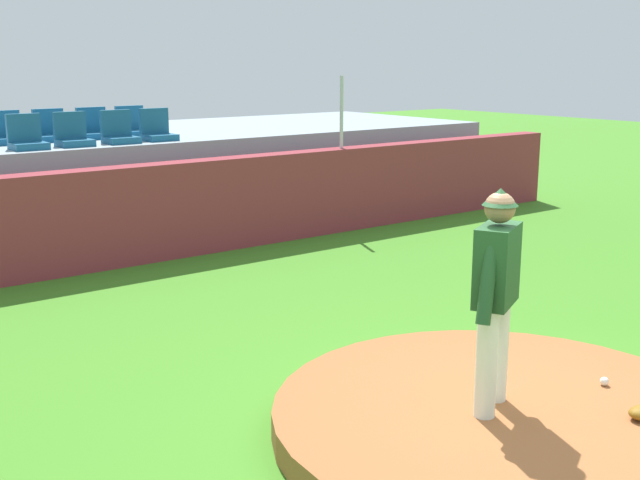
% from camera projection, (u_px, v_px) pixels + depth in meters
% --- Properties ---
extents(ground_plane, '(60.00, 60.00, 0.00)m').
position_uv_depth(ground_plane, '(504.00, 434.00, 6.25)').
color(ground_plane, '#3E8021').
extents(pitchers_mound, '(3.63, 3.63, 0.23)m').
position_uv_depth(pitchers_mound, '(505.00, 421.00, 6.23)').
color(pitchers_mound, '#995B31').
rests_on(pitchers_mound, ground_plane).
extents(pitcher, '(0.72, 0.44, 1.72)m').
position_uv_depth(pitcher, '(496.00, 284.00, 5.98)').
color(pitcher, white).
rests_on(pitcher, pitchers_mound).
extents(baseball, '(0.07, 0.07, 0.07)m').
position_uv_depth(baseball, '(604.00, 381.00, 6.61)').
color(baseball, white).
rests_on(baseball, pitchers_mound).
extents(brick_barrier, '(17.68, 0.40, 1.40)m').
position_uv_depth(brick_barrier, '(132.00, 215.00, 11.38)').
color(brick_barrier, maroon).
rests_on(brick_barrier, ground_plane).
extents(fence_post_right, '(0.06, 0.06, 1.20)m').
position_uv_depth(fence_post_right, '(341.00, 112.00, 13.34)').
color(fence_post_right, silver).
rests_on(fence_post_right, brick_barrier).
extents(bleacher_platform, '(15.94, 4.35, 1.60)m').
position_uv_depth(bleacher_platform, '(61.00, 184.00, 13.58)').
color(bleacher_platform, '#86969E').
rests_on(bleacher_platform, ground_plane).
extents(stadium_chair_0, '(0.48, 0.44, 0.50)m').
position_uv_depth(stadium_chair_0, '(27.00, 138.00, 11.46)').
color(stadium_chair_0, '#18567F').
rests_on(stadium_chair_0, bleacher_platform).
extents(stadium_chair_1, '(0.48, 0.44, 0.50)m').
position_uv_depth(stadium_chair_1, '(73.00, 135.00, 11.89)').
color(stadium_chair_1, '#18567F').
rests_on(stadium_chair_1, bleacher_platform).
extents(stadium_chair_2, '(0.48, 0.44, 0.50)m').
position_uv_depth(stadium_chair_2, '(119.00, 133.00, 12.30)').
color(stadium_chair_2, '#18567F').
rests_on(stadium_chair_2, bleacher_platform).
extents(stadium_chair_3, '(0.48, 0.44, 0.50)m').
position_uv_depth(stadium_chair_3, '(157.00, 130.00, 12.72)').
color(stadium_chair_3, '#18567F').
rests_on(stadium_chair_3, bleacher_platform).
extents(stadium_chair_4, '(0.48, 0.44, 0.50)m').
position_uv_depth(stadium_chair_4, '(6.00, 134.00, 12.16)').
color(stadium_chair_4, '#18567F').
rests_on(stadium_chair_4, bleacher_platform).
extents(stadium_chair_5, '(0.48, 0.44, 0.50)m').
position_uv_depth(stadium_chair_5, '(51.00, 131.00, 12.60)').
color(stadium_chair_5, '#18567F').
rests_on(stadium_chair_5, bleacher_platform).
extents(stadium_chair_6, '(0.48, 0.44, 0.50)m').
position_uv_depth(stadium_chair_6, '(94.00, 129.00, 13.00)').
color(stadium_chair_6, '#18567F').
rests_on(stadium_chair_6, bleacher_platform).
extents(stadium_chair_7, '(0.48, 0.44, 0.50)m').
position_uv_depth(stadium_chair_7, '(132.00, 127.00, 13.41)').
color(stadium_chair_7, '#18567F').
rests_on(stadium_chair_7, bleacher_platform).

